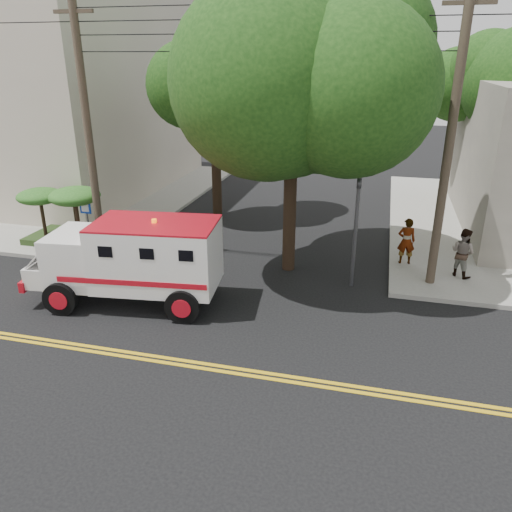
# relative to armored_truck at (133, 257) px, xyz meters

# --- Properties ---
(ground) EXTENTS (100.00, 100.00, 0.00)m
(ground) POSITION_rel_armored_truck_xyz_m (2.51, -2.74, -1.49)
(ground) COLOR black
(ground) RESTS_ON ground
(sidewalk_nw) EXTENTS (17.00, 17.00, 0.15)m
(sidewalk_nw) POSITION_rel_armored_truck_xyz_m (-10.99, 10.76, -1.41)
(sidewalk_nw) COLOR gray
(sidewalk_nw) RESTS_ON ground
(building_left) EXTENTS (16.00, 14.00, 10.00)m
(building_left) POSITION_rel_armored_truck_xyz_m (-12.99, 12.26, 3.66)
(building_left) COLOR #B3A693
(building_left) RESTS_ON sidewalk_nw
(utility_pole_left) EXTENTS (0.28, 0.28, 9.00)m
(utility_pole_left) POSITION_rel_armored_truck_xyz_m (-3.09, 3.26, 3.01)
(utility_pole_left) COLOR #382D23
(utility_pole_left) RESTS_ON ground
(utility_pole_right) EXTENTS (0.28, 0.28, 9.00)m
(utility_pole_right) POSITION_rel_armored_truck_xyz_m (8.81, 3.46, 3.01)
(utility_pole_right) COLOR #382D23
(utility_pole_right) RESTS_ON ground
(tree_main) EXTENTS (6.08, 5.70, 9.85)m
(tree_main) POSITION_rel_armored_truck_xyz_m (4.45, 3.47, 5.71)
(tree_main) COLOR black
(tree_main) RESTS_ON ground
(tree_left) EXTENTS (4.48, 4.20, 7.70)m
(tree_left) POSITION_rel_armored_truck_xyz_m (-0.17, 9.04, 4.24)
(tree_left) COLOR black
(tree_left) RESTS_ON ground
(tree_right) EXTENTS (4.80, 4.50, 8.20)m
(tree_right) POSITION_rel_armored_truck_xyz_m (11.36, 13.03, 4.61)
(tree_right) COLOR black
(tree_right) RESTS_ON ground
(traffic_signal) EXTENTS (0.15, 0.18, 3.60)m
(traffic_signal) POSITION_rel_armored_truck_xyz_m (6.31, 2.86, 0.74)
(traffic_signal) COLOR #3F3F42
(traffic_signal) RESTS_ON ground
(accessibility_sign) EXTENTS (0.45, 0.10, 2.02)m
(accessibility_sign) POSITION_rel_armored_truck_xyz_m (-3.69, 3.43, -0.12)
(accessibility_sign) COLOR #3F3F42
(accessibility_sign) RESTS_ON ground
(palm_planter) EXTENTS (3.52, 2.63, 2.36)m
(palm_planter) POSITION_rel_armored_truck_xyz_m (-4.92, 3.88, 0.16)
(palm_planter) COLOR #1E3314
(palm_planter) RESTS_ON sidewalk_nw
(armored_truck) EXTENTS (5.95, 2.87, 2.61)m
(armored_truck) POSITION_rel_armored_truck_xyz_m (0.00, 0.00, 0.00)
(armored_truck) COLOR silver
(armored_truck) RESTS_ON ground
(pedestrian_a) EXTENTS (0.66, 0.47, 1.68)m
(pedestrian_a) POSITION_rel_armored_truck_xyz_m (8.01, 4.94, -0.50)
(pedestrian_a) COLOR gray
(pedestrian_a) RESTS_ON sidewalk_ne
(pedestrian_b) EXTENTS (1.03, 1.00, 1.67)m
(pedestrian_b) POSITION_rel_armored_truck_xyz_m (9.80, 4.25, -0.50)
(pedestrian_b) COLOR gray
(pedestrian_b) RESTS_ON sidewalk_ne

